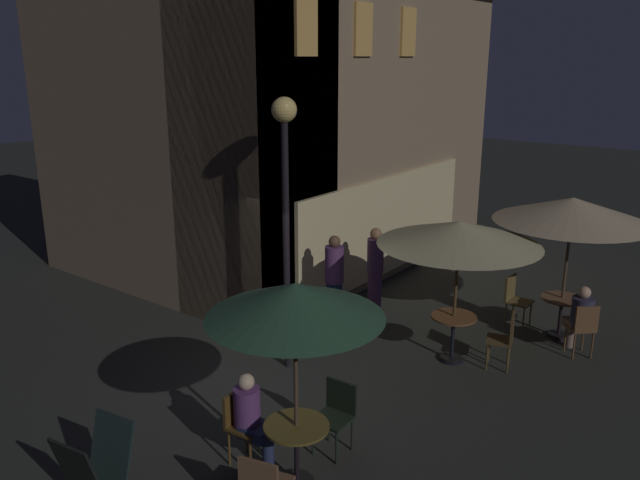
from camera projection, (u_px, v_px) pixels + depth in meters
name	position (u px, v px, depth m)	size (l,w,h in m)	color
ground_plane	(267.00, 381.00, 9.62)	(60.00, 60.00, 0.00)	#2A2C27
cafe_building	(281.00, 114.00, 13.45)	(8.78, 6.88, 7.10)	#91785B
street_lamp_near_corner	(285.00, 174.00, 9.24)	(0.36, 0.36, 4.19)	black
menu_sandwich_board	(97.00, 471.00, 6.71)	(0.75, 0.64, 1.01)	black
cafe_table_0	(453.00, 328.00, 10.15)	(0.72, 0.72, 0.77)	black
cafe_table_1	(297.00, 441.00, 7.18)	(0.75, 0.75, 0.76)	black
cafe_table_2	(561.00, 309.00, 11.01)	(0.71, 0.71, 0.73)	black
patio_umbrella_0	(459.00, 233.00, 9.71)	(2.52, 2.52, 2.32)	black
patio_umbrella_1	(295.00, 302.00, 6.71)	(1.94, 1.94, 2.45)	black
patio_umbrella_2	(572.00, 210.00, 10.52)	(2.56, 2.56, 2.49)	black
cafe_chair_0	(506.00, 336.00, 9.88)	(0.49, 0.49, 0.92)	#513E21
cafe_chair_1	(242.00, 419.00, 7.59)	(0.43, 0.43, 0.90)	#563B18
cafe_chair_3	(337.00, 410.00, 7.83)	(0.45, 0.45, 0.89)	black
cafe_chair_4	(515.00, 296.00, 11.50)	(0.43, 0.43, 0.93)	brown
cafe_chair_5	(583.00, 325.00, 10.25)	(0.54, 0.54, 0.92)	brown
patron_seated_0	(251.00, 415.00, 7.49)	(0.34, 0.53, 1.19)	navy
patron_seated_1	(580.00, 315.00, 10.35)	(0.53, 0.52, 1.19)	#7D6358
patron_standing_2	(334.00, 286.00, 10.95)	(0.32, 0.32, 1.82)	#1C2B47
patron_standing_3	(375.00, 272.00, 11.78)	(0.31, 0.31, 1.73)	#57335F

